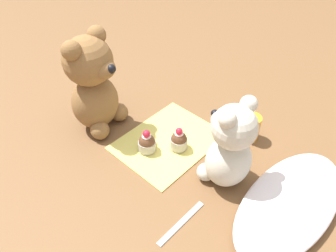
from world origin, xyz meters
The scene contains 9 objects.
ground_plane centered at (0.00, 0.00, 0.00)m, with size 4.00×4.00×0.00m, color brown.
knitted_placemat centered at (0.00, 0.00, 0.00)m, with size 0.26×0.21×0.01m, color #E0D166.
tulle_cloth centered at (-0.03, 0.33, 0.02)m, with size 0.36×0.17×0.04m, color silver.
teddy_bear_cream centered at (0.00, 0.18, 0.10)m, with size 0.12×0.12×0.22m.
teddy_bear_tan centered at (0.08, -0.19, 0.13)m, with size 0.15×0.15×0.27m.
cupcake_near_cream_bear centered at (0.00, 0.04, 0.03)m, with size 0.04×0.04×0.06m.
cupcake_near_tan_bear centered at (0.06, -0.02, 0.03)m, with size 0.04×0.04×0.06m.
juice_glass centered at (-0.16, 0.15, 0.04)m, with size 0.05×0.05×0.07m, color orange.
teaspoon centered at (0.16, 0.19, 0.00)m, with size 0.14×0.01×0.01m, color silver.
Camera 1 is at (0.45, 0.42, 0.61)m, focal length 35.00 mm.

